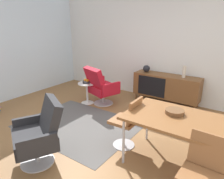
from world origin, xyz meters
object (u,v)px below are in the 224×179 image
at_px(lounge_chair_red, 101,86).
at_px(side_table_round, 87,91).
at_px(sideboard, 166,86).
at_px(vase_sculptural_dark, 146,69).
at_px(dining_chair_near_window, 128,121).
at_px(wooden_bowl_on_table, 175,112).
at_px(dining_table, 186,123).
at_px(dining_chair_front_right, 202,172).
at_px(vase_cobalt, 184,72).
at_px(fruit_bowl, 87,82).
at_px(armchair_black_shell, 39,133).

height_order(lounge_chair_red, side_table_round, lounge_chair_red).
distance_m(sideboard, side_table_round, 1.95).
relative_size(vase_sculptural_dark, dining_chair_near_window, 0.21).
relative_size(wooden_bowl_on_table, lounge_chair_red, 0.27).
xyz_separation_m(dining_table, dining_chair_front_right, (0.35, -0.56, -0.23)).
bearing_deg(vase_cobalt, lounge_chair_red, -149.74).
bearing_deg(sideboard, fruit_bowl, -145.45).
xyz_separation_m(vase_sculptural_dark, wooden_bowl_on_table, (1.44, -2.09, -0.04)).
distance_m(armchair_black_shell, side_table_round, 2.32).
relative_size(vase_cobalt, armchair_black_shell, 0.29).
height_order(wooden_bowl_on_table, dining_chair_front_right, dining_chair_front_right).
distance_m(dining_table, fruit_bowl, 2.90).
bearing_deg(vase_sculptural_dark, fruit_bowl, -133.55).
relative_size(vase_cobalt, lounge_chair_red, 0.29).
distance_m(dining_table, side_table_round, 2.92).
distance_m(vase_cobalt, dining_chair_front_right, 2.96).
xyz_separation_m(dining_table, wooden_bowl_on_table, (-0.19, 0.09, 0.07)).
distance_m(vase_sculptural_dark, wooden_bowl_on_table, 2.54).
height_order(dining_chair_near_window, lounge_chair_red, lounge_chair_red).
height_order(dining_chair_front_right, armchair_black_shell, armchair_black_shell).
bearing_deg(armchair_black_shell, dining_chair_near_window, 51.20).
bearing_deg(dining_table, sideboard, 116.35).
xyz_separation_m(vase_sculptural_dark, side_table_round, (-1.05, -1.10, -0.49)).
xyz_separation_m(vase_sculptural_dark, dining_table, (1.63, -2.18, -0.11)).
xyz_separation_m(dining_chair_front_right, lounge_chair_red, (-2.71, 1.77, -0.00)).
xyz_separation_m(dining_chair_near_window, armchair_black_shell, (-0.83, -1.04, -0.00)).
bearing_deg(dining_chair_near_window, dining_table, -0.09).
relative_size(sideboard, fruit_bowl, 8.00).
height_order(armchair_black_shell, side_table_round, armchair_black_shell).
bearing_deg(lounge_chair_red, vase_cobalt, 30.26).
height_order(sideboard, wooden_bowl_on_table, wooden_bowl_on_table).
relative_size(dining_chair_front_right, lounge_chair_red, 0.90).
xyz_separation_m(side_table_round, fruit_bowl, (-0.00, -0.00, 0.23)).
bearing_deg(dining_chair_near_window, vase_sculptural_dark, 108.84).
bearing_deg(sideboard, vase_cobalt, 0.28).
bearing_deg(vase_sculptural_dark, armchair_black_shell, -91.61).
xyz_separation_m(vase_sculptural_dark, armchair_black_shell, (-0.09, -3.22, -0.34)).
relative_size(sideboard, dining_chair_near_window, 1.87).
height_order(dining_table, wooden_bowl_on_table, wooden_bowl_on_table).
bearing_deg(dining_chair_near_window, wooden_bowl_on_table, 7.54).
relative_size(vase_cobalt, wooden_bowl_on_table, 1.06).
bearing_deg(side_table_round, dining_chair_front_right, -28.28).
relative_size(sideboard, wooden_bowl_on_table, 6.15).
xyz_separation_m(sideboard, lounge_chair_red, (-1.28, -0.97, 0.03)).
relative_size(vase_sculptural_dark, dining_chair_front_right, 0.21).
bearing_deg(armchair_black_shell, vase_cobalt, 72.18).
xyz_separation_m(dining_table, side_table_round, (-2.69, 1.08, -0.38)).
height_order(wooden_bowl_on_table, fruit_bowl, wooden_bowl_on_table).
xyz_separation_m(dining_table, lounge_chair_red, (-2.36, 1.21, -0.23)).
relative_size(wooden_bowl_on_table, dining_chair_front_right, 0.30).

